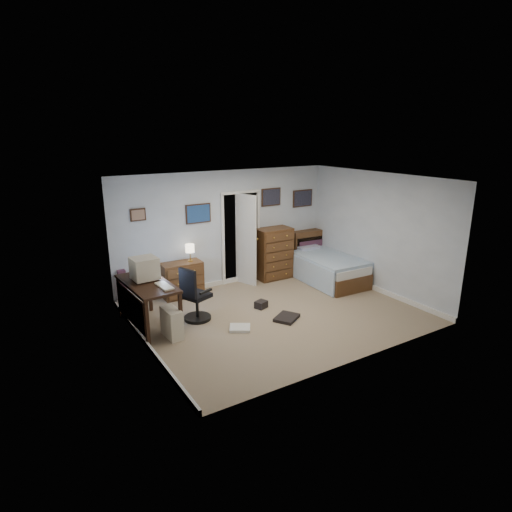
% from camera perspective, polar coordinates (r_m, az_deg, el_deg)
% --- Properties ---
extents(floor, '(5.00, 4.00, 0.02)m').
position_cam_1_polar(floor, '(8.07, 2.87, -7.79)').
color(floor, gray).
rests_on(floor, ground).
extents(computer_desk, '(0.74, 1.46, 0.82)m').
position_cam_1_polar(computer_desk, '(7.51, -14.94, -4.93)').
color(computer_desk, black).
rests_on(computer_desk, floor).
extents(crt_monitor, '(0.45, 0.42, 0.40)m').
position_cam_1_polar(crt_monitor, '(7.56, -14.63, -1.62)').
color(crt_monitor, beige).
rests_on(crt_monitor, computer_desk).
extents(keyboard, '(0.19, 0.45, 0.03)m').
position_cam_1_polar(keyboard, '(7.21, -12.13, -3.92)').
color(keyboard, beige).
rests_on(keyboard, computer_desk).
extents(pc_tower, '(0.25, 0.47, 0.49)m').
position_cam_1_polar(pc_tower, '(7.27, -11.15, -8.74)').
color(pc_tower, beige).
rests_on(pc_tower, floor).
extents(office_chair, '(0.63, 0.63, 1.01)m').
position_cam_1_polar(office_chair, '(7.73, -8.18, -5.86)').
color(office_chair, black).
rests_on(office_chair, floor).
extents(media_stack, '(0.15, 0.15, 0.72)m').
position_cam_1_polar(media_stack, '(8.72, -17.35, -4.05)').
color(media_stack, maroon).
rests_on(media_stack, floor).
extents(low_dresser, '(0.83, 0.43, 0.73)m').
position_cam_1_polar(low_dresser, '(8.89, -9.82, -3.10)').
color(low_dresser, '#56381B').
rests_on(low_dresser, floor).
extents(table_lamp, '(0.19, 0.19, 0.35)m').
position_cam_1_polar(table_lamp, '(8.78, -8.81, 0.95)').
color(table_lamp, gold).
rests_on(table_lamp, low_dresser).
extents(doorway, '(0.96, 1.12, 2.05)m').
position_cam_1_polar(doorway, '(9.76, -2.92, 2.78)').
color(doorway, black).
rests_on(doorway, floor).
extents(tall_dresser, '(0.80, 0.47, 1.18)m').
position_cam_1_polar(tall_dresser, '(9.80, 2.37, 0.35)').
color(tall_dresser, '#56381B').
rests_on(tall_dresser, floor).
extents(headboard_bookcase, '(1.10, 0.33, 0.97)m').
position_cam_1_polar(headboard_bookcase, '(10.59, 7.37, 1.04)').
color(headboard_bookcase, '#56381B').
rests_on(headboard_bookcase, floor).
extents(bed, '(1.14, 2.01, 0.65)m').
position_cam_1_polar(bed, '(9.83, 9.25, -1.54)').
color(bed, '#56381B').
rests_on(bed, floor).
extents(wall_posters, '(4.38, 0.04, 0.60)m').
position_cam_1_polar(wall_posters, '(9.47, -0.93, 6.98)').
color(wall_posters, '#331E11').
rests_on(wall_posters, floor).
extents(floor_clutter, '(1.44, 1.07, 0.14)m').
position_cam_1_polar(floor_clutter, '(7.87, 1.59, -8.05)').
color(floor_clutter, black).
rests_on(floor_clutter, floor).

